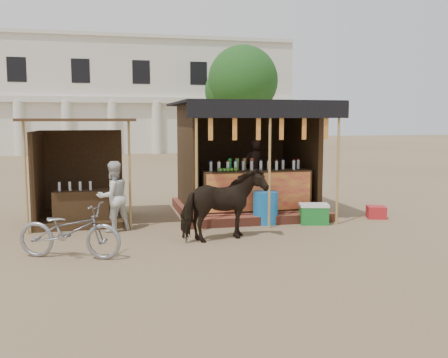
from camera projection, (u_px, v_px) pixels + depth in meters
The scene contains 11 objects.
ground at pixel (244, 248), 9.19m from camera, with size 120.00×120.00×0.00m, color #846B4C.
main_stall at pixel (247, 173), 12.54m from camera, with size 3.60×3.61×2.78m.
secondary_stall at pixel (74, 185), 11.50m from camera, with size 2.40×2.40×2.38m.
cow at pixel (223, 205), 9.69m from camera, with size 0.76×1.67×1.41m, color black.
motorbike at pixel (70, 231), 8.48m from camera, with size 0.63×1.82×0.95m, color gray.
bystander at pixel (113, 196), 10.51m from camera, with size 0.73×0.57×1.49m, color silver.
blue_barrel at pixel (265, 208), 11.32m from camera, with size 0.57×0.57×0.74m, color #1769B2.
red_crate at pixel (376, 212), 11.98m from camera, with size 0.42×0.39×0.29m, color #AF1D21.
cooler at pixel (314, 214), 11.31m from camera, with size 0.73×0.58×0.46m.
background_building at pixel (111, 98), 37.21m from camera, with size 26.00×7.45×8.18m.
tree at pixel (239, 83), 31.37m from camera, with size 4.50×4.40×7.00m.
Camera 1 is at (-2.40, -8.65, 2.35)m, focal length 40.00 mm.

